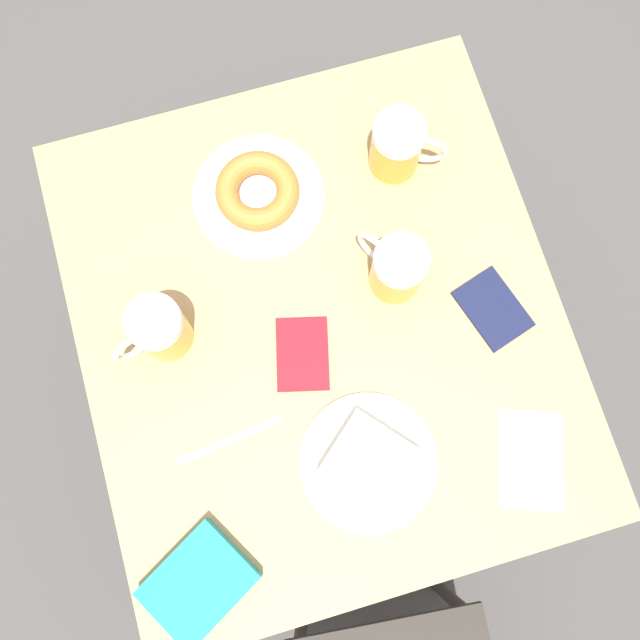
# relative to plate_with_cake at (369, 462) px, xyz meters

# --- Properties ---
(ground_plane) EXTENTS (8.00, 8.00, 0.00)m
(ground_plane) POSITION_rel_plate_with_cake_xyz_m (0.01, -0.25, -0.77)
(ground_plane) COLOR #474442
(table) EXTENTS (0.82, 0.92, 0.75)m
(table) POSITION_rel_plate_with_cake_xyz_m (0.01, -0.25, -0.09)
(table) COLOR tan
(table) RESTS_ON ground_plane
(plate_with_cake) EXTENTS (0.23, 0.23, 0.05)m
(plate_with_cake) POSITION_rel_plate_with_cake_xyz_m (0.00, 0.00, 0.00)
(plate_with_cake) COLOR white
(plate_with_cake) RESTS_ON table
(plate_with_donut) EXTENTS (0.23, 0.23, 0.05)m
(plate_with_donut) POSITION_rel_plate_with_cake_xyz_m (0.05, -0.50, 0.00)
(plate_with_donut) COLOR white
(plate_with_donut) RESTS_ON table
(beer_mug_left) EXTENTS (0.09, 0.12, 0.12)m
(beer_mug_left) POSITION_rel_plate_with_cake_xyz_m (-0.13, -0.29, 0.04)
(beer_mug_left) COLOR gold
(beer_mug_left) RESTS_ON table
(beer_mug_center) EXTENTS (0.13, 0.09, 0.12)m
(beer_mug_center) POSITION_rel_plate_with_cake_xyz_m (0.27, -0.30, 0.04)
(beer_mug_center) COLOR gold
(beer_mug_center) RESTS_ON table
(beer_mug_right) EXTENTS (0.13, 0.09, 0.12)m
(beer_mug_right) POSITION_rel_plate_with_cake_xyz_m (-0.20, -0.49, 0.04)
(beer_mug_right) COLOR gold
(beer_mug_right) RESTS_ON table
(napkin_folded) EXTENTS (0.15, 0.19, 0.00)m
(napkin_folded) POSITION_rel_plate_with_cake_xyz_m (-0.26, 0.07, -0.02)
(napkin_folded) COLOR white
(napkin_folded) RESTS_ON table
(fork) EXTENTS (0.19, 0.03, 0.00)m
(fork) POSITION_rel_plate_with_cake_xyz_m (0.21, -0.10, -0.02)
(fork) COLOR silver
(fork) RESTS_ON table
(passport_near_edge) EXTENTS (0.12, 0.14, 0.01)m
(passport_near_edge) POSITION_rel_plate_with_cake_xyz_m (0.05, -0.20, -0.02)
(passport_near_edge) COLOR maroon
(passport_near_edge) RESTS_ON table
(passport_far_edge) EXTENTS (0.12, 0.15, 0.01)m
(passport_far_edge) POSITION_rel_plate_with_cake_xyz_m (-0.28, -0.19, -0.02)
(passport_far_edge) COLOR #141938
(passport_far_edge) RESTS_ON table
(blue_pouch) EXTENTS (0.20, 0.18, 0.04)m
(blue_pouch) POSITION_rel_plate_with_cake_xyz_m (0.31, 0.10, 0.00)
(blue_pouch) COLOR teal
(blue_pouch) RESTS_ON table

